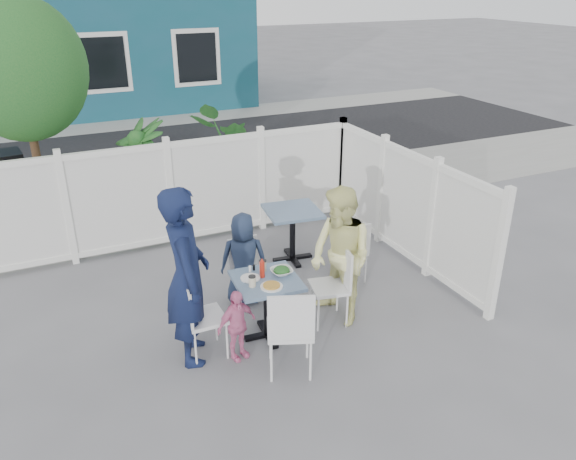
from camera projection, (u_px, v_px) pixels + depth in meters
name	position (u px, v px, depth m)	size (l,w,h in m)	color
ground	(219.00, 326.00, 6.60)	(80.00, 80.00, 0.00)	slate
near_sidewalk	(149.00, 213.00, 9.73)	(24.00, 2.60, 0.01)	gray
street	(114.00, 156.00, 12.79)	(24.00, 5.00, 0.01)	black
far_sidewalk	(95.00, 126.00, 15.35)	(24.00, 1.60, 0.01)	gray
building	(48.00, 4.00, 16.72)	(11.00, 6.00, 6.00)	#124C5A
fence_back	(171.00, 196.00, 8.29)	(5.86, 0.08, 1.60)	white
fence_right	(405.00, 207.00, 7.92)	(0.08, 3.66, 1.60)	white
tree	(20.00, 70.00, 7.64)	(1.80, 1.62, 3.59)	#382316
utility_cabinet	(4.00, 195.00, 8.81)	(0.66, 0.47, 1.23)	gold
potted_shrub_a	(142.00, 178.00, 8.72)	(1.01, 1.01, 1.79)	#18521F
potted_shrub_b	(244.00, 164.00, 9.27)	(1.66, 1.44, 1.84)	#18521F
main_table	(267.00, 292.00, 6.19)	(0.75, 0.75, 0.74)	#4C6991
spare_table	(293.00, 221.00, 7.91)	(0.82, 0.82, 0.78)	#4C6991
chair_left	(197.00, 312.00, 5.88)	(0.41, 0.43, 0.94)	white
chair_right	(336.00, 280.00, 6.50)	(0.49, 0.50, 0.94)	white
chair_back	(246.00, 266.00, 6.93)	(0.39, 0.37, 0.84)	white
chair_near	(290.00, 327.00, 5.56)	(0.59, 0.58, 1.01)	white
chair_spare	(352.00, 248.00, 7.36)	(0.43, 0.42, 0.87)	white
man	(187.00, 276.00, 5.71)	(0.71, 0.46, 1.94)	#111A3C
woman	(341.00, 257.00, 6.42)	(0.80, 0.63, 1.65)	#F5F256
boy	(244.00, 259.00, 6.87)	(0.58, 0.38, 1.19)	#202E49
toddler	(237.00, 325.00, 5.90)	(0.48, 0.20, 0.81)	pink
plate_main	(272.00, 287.00, 5.96)	(0.24, 0.24, 0.02)	white
plate_side	(250.00, 278.00, 6.13)	(0.22, 0.22, 0.01)	white
salad_bowl	(282.00, 272.00, 6.22)	(0.24, 0.24, 0.06)	white
coffee_cup_a	(252.00, 282.00, 5.96)	(0.08, 0.08, 0.11)	beige
coffee_cup_b	(263.00, 266.00, 6.27)	(0.08, 0.08, 0.12)	beige
ketchup_bottle	(262.00, 270.00, 6.13)	(0.06, 0.06, 0.18)	red
salt_shaker	(250.00, 269.00, 6.26)	(0.03, 0.03, 0.07)	white
pepper_shaker	(254.00, 268.00, 6.30)	(0.03, 0.03, 0.06)	black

